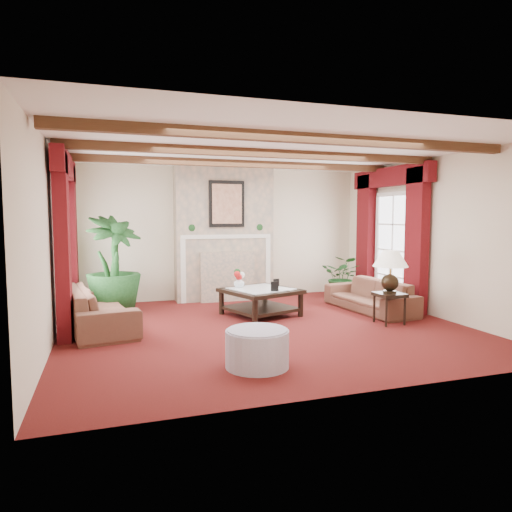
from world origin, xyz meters
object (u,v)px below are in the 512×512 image
object	(u,v)px
potted_palm	(114,286)
side_table	(389,308)
coffee_table	(261,302)
ottoman	(257,349)
sofa_right	(370,290)
sofa_left	(99,301)

from	to	relation	value
potted_palm	side_table	distance (m)	4.70
coffee_table	ottoman	bearing A→B (deg)	-128.53
sofa_right	side_table	world-z (taller)	sofa_right
sofa_right	ottoman	size ratio (longest dim) A/B	2.68
potted_palm	side_table	size ratio (longest dim) A/B	3.99
coffee_table	side_table	xyz separation A→B (m)	(1.75, -1.22, 0.02)
side_table	ottoman	world-z (taller)	side_table
sofa_left	side_table	xyz separation A→B (m)	(4.38, -1.14, -0.17)
ottoman	coffee_table	bearing A→B (deg)	70.43
sofa_right	coffee_table	bearing A→B (deg)	-102.38
sofa_right	side_table	distance (m)	1.01
side_table	ottoman	distance (m)	2.97
potted_palm	side_table	bearing A→B (deg)	-28.00
ottoman	sofa_left	bearing A→B (deg)	124.89
coffee_table	ottoman	size ratio (longest dim) A/B	1.54
sofa_left	ottoman	distance (m)	3.02
potted_palm	ottoman	world-z (taller)	potted_palm
sofa_left	coffee_table	xyz separation A→B (m)	(2.63, 0.08, -0.19)
sofa_right	side_table	size ratio (longest dim) A/B	3.92
coffee_table	sofa_right	bearing A→B (deg)	-26.23
sofa_left	side_table	size ratio (longest dim) A/B	4.49
coffee_table	side_table	world-z (taller)	side_table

